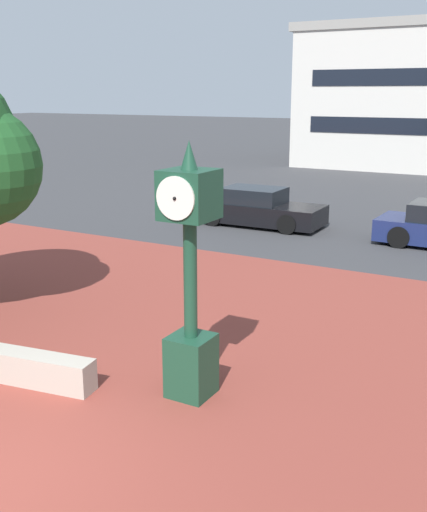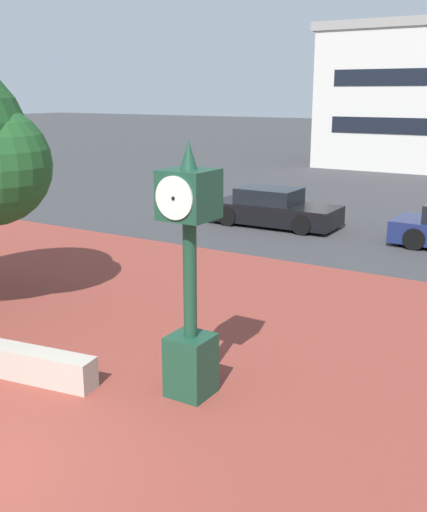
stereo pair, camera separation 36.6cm
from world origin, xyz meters
name	(u,v)px [view 2 (the right image)]	position (x,y,z in m)	size (l,w,h in m)	color
plaza_brick_paving	(145,369)	(0.00, 3.35, 0.00)	(44.00, 14.70, 0.01)	brown
planter_wall	(7,360)	(-1.79, 2.05, 0.25)	(3.20, 0.40, 0.50)	#ADA393
street_clock	(190,279)	(1.10, 3.05, 1.81)	(0.69, 0.81, 3.77)	#19422D
car_street_mid	(273,209)	(-3.27, 14.60, 0.57)	(4.38, 1.89, 1.28)	black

